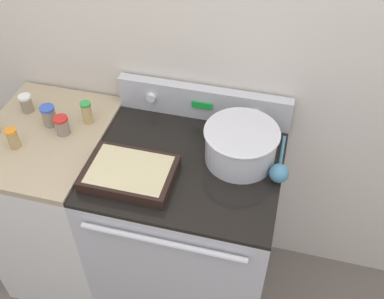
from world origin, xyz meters
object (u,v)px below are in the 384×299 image
(spice_jar_white_cap, at_px, (26,103))
(spice_jar_red_cap, at_px, (62,125))
(ladle, at_px, (279,172))
(mixing_bowl, at_px, (241,143))
(casserole_dish, at_px, (130,173))
(spice_jar_blue_cap, at_px, (49,116))
(spice_jar_green_cap, at_px, (87,112))
(spice_jar_orange_cap, at_px, (13,138))

(spice_jar_white_cap, bearing_deg, spice_jar_red_cap, -23.96)
(ladle, xyz_separation_m, spice_jar_red_cap, (-0.92, 0.02, 0.02))
(mixing_bowl, bearing_deg, casserole_dish, -151.97)
(spice_jar_red_cap, bearing_deg, casserole_dish, -24.66)
(mixing_bowl, bearing_deg, spice_jar_red_cap, -176.68)
(spice_jar_blue_cap, bearing_deg, spice_jar_green_cap, 19.94)
(ladle, bearing_deg, spice_jar_green_cap, 172.14)
(spice_jar_blue_cap, xyz_separation_m, spice_jar_white_cap, (-0.14, 0.06, -0.01))
(spice_jar_blue_cap, bearing_deg, casserole_dish, -24.95)
(casserole_dish, xyz_separation_m, spice_jar_white_cap, (-0.58, 0.26, 0.03))
(casserole_dish, bearing_deg, spice_jar_red_cap, 155.34)
(mixing_bowl, relative_size, spice_jar_green_cap, 2.87)
(spice_jar_green_cap, xyz_separation_m, spice_jar_white_cap, (-0.29, 0.00, -0.01))
(spice_jar_blue_cap, bearing_deg, spice_jar_red_cap, -26.26)
(casserole_dish, distance_m, spice_jar_green_cap, 0.39)
(spice_jar_green_cap, xyz_separation_m, spice_jar_orange_cap, (-0.23, -0.22, -0.01))
(mixing_bowl, relative_size, spice_jar_white_cap, 3.63)
(ladle, height_order, spice_jar_green_cap, spice_jar_green_cap)
(spice_jar_blue_cap, xyz_separation_m, spice_jar_orange_cap, (-0.08, -0.16, -0.00))
(spice_jar_green_cap, xyz_separation_m, spice_jar_blue_cap, (-0.15, -0.06, -0.01))
(ladle, relative_size, spice_jar_green_cap, 2.74)
(casserole_dish, relative_size, spice_jar_blue_cap, 3.66)
(mixing_bowl, xyz_separation_m, spice_jar_red_cap, (-0.75, -0.04, -0.03))
(spice_jar_green_cap, relative_size, spice_jar_red_cap, 1.25)
(ladle, bearing_deg, casserole_dish, -165.56)
(mixing_bowl, distance_m, spice_jar_orange_cap, 0.92)
(casserole_dish, relative_size, spice_jar_white_cap, 4.18)
(spice_jar_green_cap, bearing_deg, spice_jar_red_cap, -127.84)
(spice_jar_green_cap, bearing_deg, ladle, -7.86)
(spice_jar_red_cap, height_order, spice_jar_white_cap, spice_jar_red_cap)
(casserole_dish, xyz_separation_m, spice_jar_green_cap, (-0.29, 0.26, 0.04))
(ladle, xyz_separation_m, spice_jar_orange_cap, (-1.07, -0.10, 0.02))
(mixing_bowl, distance_m, casserole_dish, 0.45)
(mixing_bowl, relative_size, ladle, 1.05)
(spice_jar_white_cap, bearing_deg, ladle, -6.05)
(mixing_bowl, height_order, spice_jar_red_cap, mixing_bowl)
(mixing_bowl, xyz_separation_m, ladle, (0.16, -0.07, -0.05))
(spice_jar_green_cap, height_order, spice_jar_orange_cap, spice_jar_green_cap)
(spice_jar_green_cap, relative_size, spice_jar_orange_cap, 1.16)
(ladle, height_order, spice_jar_orange_cap, spice_jar_orange_cap)
(mixing_bowl, xyz_separation_m, spice_jar_orange_cap, (-0.91, -0.17, -0.03))
(mixing_bowl, bearing_deg, spice_jar_green_cap, 175.73)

